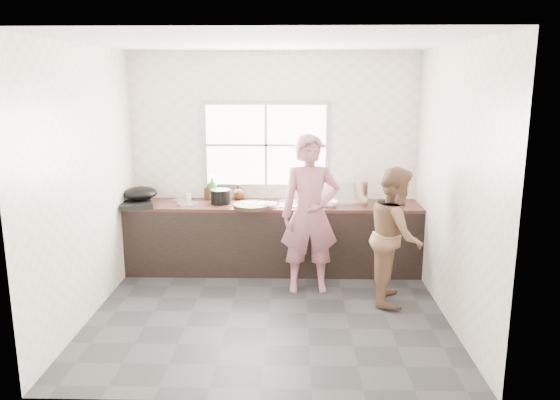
{
  "coord_description": "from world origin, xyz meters",
  "views": [
    {
      "loc": [
        0.25,
        -5.25,
        2.37
      ],
      "look_at": [
        0.1,
        0.65,
        1.05
      ],
      "focal_mm": 35.0,
      "sensor_mm": 36.0,
      "label": 1
    }
  ],
  "objects_px": {
    "glass_jar": "(188,197)",
    "bowl_mince": "(267,205)",
    "wok": "(140,193)",
    "person_side": "(396,235)",
    "bottle_brown_tall": "(209,192)",
    "black_pot": "(221,197)",
    "pot_lid_right": "(188,204)",
    "bowl_held": "(299,202)",
    "bottle_green": "(213,187)",
    "bowl_crabs": "(329,204)",
    "pot_lid_left": "(181,200)",
    "burner": "(136,204)",
    "woman": "(310,219)",
    "bottle_brown_short": "(239,193)",
    "cutting_board": "(252,206)",
    "dish_rack": "(349,192)",
    "plate_food": "(222,199)"
  },
  "relations": [
    {
      "from": "black_pot",
      "to": "pot_lid_right",
      "type": "height_order",
      "value": "black_pot"
    },
    {
      "from": "bowl_crabs",
      "to": "bottle_green",
      "type": "height_order",
      "value": "bottle_green"
    },
    {
      "from": "bowl_crabs",
      "to": "black_pot",
      "type": "height_order",
      "value": "black_pot"
    },
    {
      "from": "person_side",
      "to": "bottle_green",
      "type": "distance_m",
      "value": 2.43
    },
    {
      "from": "bottle_brown_tall",
      "to": "bottle_brown_short",
      "type": "height_order",
      "value": "bottle_brown_tall"
    },
    {
      "from": "wok",
      "to": "person_side",
      "type": "bearing_deg",
      "value": -16.15
    },
    {
      "from": "dish_rack",
      "to": "wok",
      "type": "bearing_deg",
      "value": 179.64
    },
    {
      "from": "plate_food",
      "to": "glass_jar",
      "type": "xyz_separation_m",
      "value": [
        -0.42,
        -0.08,
        0.04
      ]
    },
    {
      "from": "bottle_brown_tall",
      "to": "pot_lid_right",
      "type": "height_order",
      "value": "bottle_brown_tall"
    },
    {
      "from": "black_pot",
      "to": "wok",
      "type": "height_order",
      "value": "wok"
    },
    {
      "from": "person_side",
      "to": "glass_jar",
      "type": "distance_m",
      "value": 2.65
    },
    {
      "from": "black_pot",
      "to": "burner",
      "type": "bearing_deg",
      "value": -169.14
    },
    {
      "from": "dish_rack",
      "to": "bowl_mince",
      "type": "bearing_deg",
      "value": -170.07
    },
    {
      "from": "bowl_held",
      "to": "dish_rack",
      "type": "distance_m",
      "value": 0.62
    },
    {
      "from": "bowl_crabs",
      "to": "pot_lid_left",
      "type": "distance_m",
      "value": 1.88
    },
    {
      "from": "glass_jar",
      "to": "bowl_mince",
      "type": "bearing_deg",
      "value": -18.93
    },
    {
      "from": "bowl_crabs",
      "to": "glass_jar",
      "type": "height_order",
      "value": "glass_jar"
    },
    {
      "from": "pot_lid_left",
      "to": "bowl_crabs",
      "type": "bearing_deg",
      "value": -8.49
    },
    {
      "from": "woman",
      "to": "person_side",
      "type": "xyz_separation_m",
      "value": [
        0.91,
        -0.27,
        -0.1
      ]
    },
    {
      "from": "person_side",
      "to": "bottle_brown_tall",
      "type": "distance_m",
      "value": 2.47
    },
    {
      "from": "person_side",
      "to": "wok",
      "type": "bearing_deg",
      "value": 81.98
    },
    {
      "from": "bottle_brown_short",
      "to": "pot_lid_left",
      "type": "bearing_deg",
      "value": -173.44
    },
    {
      "from": "bottle_green",
      "to": "pot_lid_left",
      "type": "bearing_deg",
      "value": -167.99
    },
    {
      "from": "bowl_crabs",
      "to": "dish_rack",
      "type": "height_order",
      "value": "dish_rack"
    },
    {
      "from": "woman",
      "to": "dish_rack",
      "type": "xyz_separation_m",
      "value": [
        0.5,
        0.66,
        0.18
      ]
    },
    {
      "from": "bowl_held",
      "to": "bottle_brown_short",
      "type": "distance_m",
      "value": 0.8
    },
    {
      "from": "person_side",
      "to": "bowl_held",
      "type": "height_order",
      "value": "person_side"
    },
    {
      "from": "black_pot",
      "to": "dish_rack",
      "type": "bearing_deg",
      "value": 0.73
    },
    {
      "from": "burner",
      "to": "plate_food",
      "type": "bearing_deg",
      "value": 23.53
    },
    {
      "from": "person_side",
      "to": "bowl_held",
      "type": "distance_m",
      "value": 1.39
    },
    {
      "from": "bowl_held",
      "to": "black_pot",
      "type": "distance_m",
      "value": 0.97
    },
    {
      "from": "cutting_board",
      "to": "bowl_held",
      "type": "xyz_separation_m",
      "value": [
        0.56,
        0.22,
        0.0
      ]
    },
    {
      "from": "cutting_board",
      "to": "black_pot",
      "type": "xyz_separation_m",
      "value": [
        -0.4,
        0.2,
        0.07
      ]
    },
    {
      "from": "bowl_mince",
      "to": "bowl_crabs",
      "type": "xyz_separation_m",
      "value": [
        0.75,
        0.07,
        0.0
      ]
    },
    {
      "from": "woman",
      "to": "glass_jar",
      "type": "height_order",
      "value": "woman"
    },
    {
      "from": "bowl_held",
      "to": "burner",
      "type": "relative_size",
      "value": 0.45
    },
    {
      "from": "plate_food",
      "to": "pot_lid_right",
      "type": "height_order",
      "value": "plate_food"
    },
    {
      "from": "bowl_crabs",
      "to": "bottle_brown_tall",
      "type": "relative_size",
      "value": 0.89
    },
    {
      "from": "bowl_crabs",
      "to": "burner",
      "type": "height_order",
      "value": "burner"
    },
    {
      "from": "wok",
      "to": "bowl_mince",
      "type": "bearing_deg",
      "value": -4.99
    },
    {
      "from": "cutting_board",
      "to": "burner",
      "type": "height_order",
      "value": "burner"
    },
    {
      "from": "woman",
      "to": "plate_food",
      "type": "distance_m",
      "value": 1.4
    },
    {
      "from": "woman",
      "to": "burner",
      "type": "relative_size",
      "value": 4.39
    },
    {
      "from": "bottle_green",
      "to": "bowl_mince",
      "type": "bearing_deg",
      "value": -30.97
    },
    {
      "from": "bottle_brown_short",
      "to": "wok",
      "type": "distance_m",
      "value": 1.21
    },
    {
      "from": "glass_jar",
      "to": "pot_lid_left",
      "type": "xyz_separation_m",
      "value": [
        -0.09,
        -0.0,
        -0.04
      ]
    },
    {
      "from": "bottle_green",
      "to": "dish_rack",
      "type": "distance_m",
      "value": 1.73
    },
    {
      "from": "bowl_mince",
      "to": "wok",
      "type": "relative_size",
      "value": 0.53
    },
    {
      "from": "person_side",
      "to": "bottle_green",
      "type": "relative_size",
      "value": 4.61
    },
    {
      "from": "bowl_held",
      "to": "pot_lid_right",
      "type": "relative_size",
      "value": 0.61
    }
  ]
}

